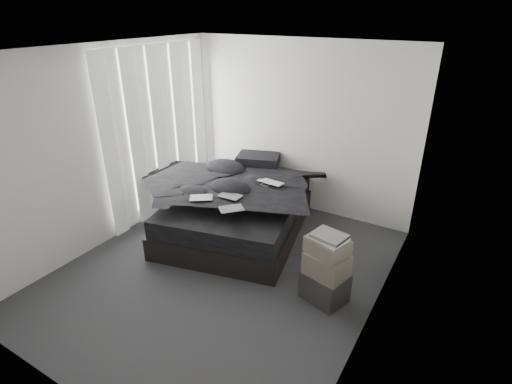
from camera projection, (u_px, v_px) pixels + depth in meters
The scene contains 25 objects.
floor at pixel (223, 270), 4.98m from camera, with size 3.60×4.20×0.01m, color #323234.
ceiling at pixel (214, 50), 3.88m from camera, with size 3.60×4.20×0.01m, color white.
wall_back at pixel (300, 128), 6.07m from camera, with size 3.60×0.01×2.60m, color silver.
wall_front at pixel (45, 271), 2.79m from camera, with size 3.60×0.01×2.60m, color silver.
wall_left at pixel (108, 147), 5.26m from camera, with size 0.01×4.20×2.60m, color silver.
wall_right at pixel (382, 212), 3.60m from camera, with size 0.01×4.20×2.60m, color silver.
window_left at pixel (157, 127), 5.93m from camera, with size 0.02×2.00×2.30m, color white.
curtain_left at pixel (160, 132), 5.94m from camera, with size 0.06×2.12×2.48m, color white.
bed at pixel (239, 219), 5.84m from camera, with size 1.74×2.30×0.31m, color black.
mattress at pixel (238, 202), 5.72m from camera, with size 1.67×2.23×0.25m, color black.
duvet at pixel (237, 187), 5.56m from camera, with size 1.70×1.96×0.27m, color black.
pillow_lower at pixel (254, 167), 6.42m from camera, with size 0.69×0.47×0.16m, color black.
pillow_upper at pixel (258, 159), 6.31m from camera, with size 0.65×0.45×0.15m, color black.
laptop at pixel (268, 178), 5.48m from camera, with size 0.37×0.24×0.03m, color silver.
comic_a at pixel (201, 192), 5.10m from camera, with size 0.29×0.19×0.01m, color black.
comic_b at pixel (230, 189), 5.15m from camera, with size 0.29×0.19×0.01m, color black.
comic_c at pixel (231, 202), 4.82m from camera, with size 0.29×0.19×0.01m, color black.
side_stand at pixel (220, 191), 6.33m from camera, with size 0.35×0.35×0.65m, color black.
papers at pixel (220, 172), 6.17m from camera, with size 0.25×0.19×0.01m, color white.
floor_books at pixel (167, 210), 6.28m from camera, with size 0.14×0.20×0.14m, color black.
box_lower at pixel (325, 286), 4.42m from camera, with size 0.46×0.36×0.34m, color black.
box_mid at pixel (327, 265), 4.28m from camera, with size 0.43×0.34×0.26m, color #595246.
box_upper at pixel (327, 246), 4.21m from camera, with size 0.41×0.33×0.18m, color #595246.
art_book_white at pixel (329, 238), 4.16m from camera, with size 0.35×0.28×0.03m, color silver.
art_book_snake at pixel (329, 236), 4.13m from camera, with size 0.34×0.27×0.03m, color silver.
Camera 1 is at (2.45, -3.32, 2.98)m, focal length 28.00 mm.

